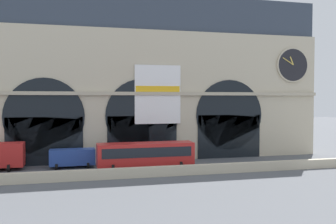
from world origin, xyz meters
The scene contains 5 objects.
ground_plane centered at (0.00, 0.00, 0.00)m, with size 200.00×200.00×0.00m, color #54565B.
quay_parapet_wall centered at (0.00, -4.72, 0.52)m, with size 90.00×0.70×1.05m, color beige.
station_building centered at (0.03, 7.51, 10.69)m, with size 50.75×5.40×22.05m.
van_midwest centered at (-8.83, 2.62, 1.25)m, with size 5.20×2.48×2.20m.
bus_center centered at (-0.68, -0.78, 1.78)m, with size 11.00×3.25×3.10m.
Camera 1 is at (-8.57, -42.51, 8.17)m, focal length 39.86 mm.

